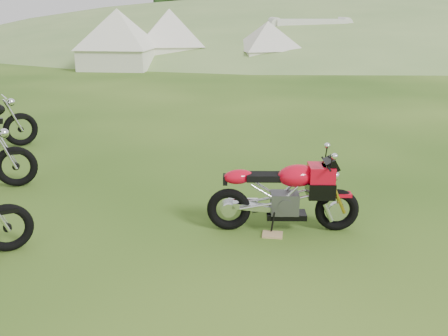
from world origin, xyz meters
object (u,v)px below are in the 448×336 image
object	(u,v)px
tent_mid	(170,37)
tent_right	(267,42)
sport_motorcycle	(284,189)
tent_left	(118,39)
caravan	(308,39)
plywood_board	(272,235)

from	to	relation	value
tent_mid	tent_right	xyz separation A→B (m)	(4.29, -2.43, -0.18)
sport_motorcycle	tent_left	world-z (taller)	tent_left
tent_left	tent_mid	size ratio (longest dim) A/B	1.00
tent_left	caravan	distance (m)	10.58
plywood_board	tent_right	xyz separation A→B (m)	(6.92, 17.83, 1.15)
tent_left	sport_motorcycle	bearing A→B (deg)	-65.75
caravan	tent_right	bearing A→B (deg)	-129.04
tent_left	caravan	size ratio (longest dim) A/B	0.66
tent_left	caravan	bearing A→B (deg)	32.32
plywood_board	tent_right	world-z (taller)	tent_right
tent_mid	caravan	world-z (taller)	tent_mid
caravan	sport_motorcycle	bearing A→B (deg)	-104.12
plywood_board	caravan	bearing A→B (deg)	63.21
sport_motorcycle	tent_right	xyz separation A→B (m)	(6.73, 17.70, 0.61)
tent_mid	caravan	bearing A→B (deg)	12.29
tent_mid	tent_right	distance (m)	4.94
sport_motorcycle	tent_mid	size ratio (longest dim) A/B	0.59
tent_left	tent_mid	world-z (taller)	tent_left
tent_mid	tent_left	bearing A→B (deg)	-144.89
sport_motorcycle	tent_mid	world-z (taller)	tent_mid
tent_left	tent_right	world-z (taller)	tent_left
plywood_board	tent_mid	distance (m)	20.48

